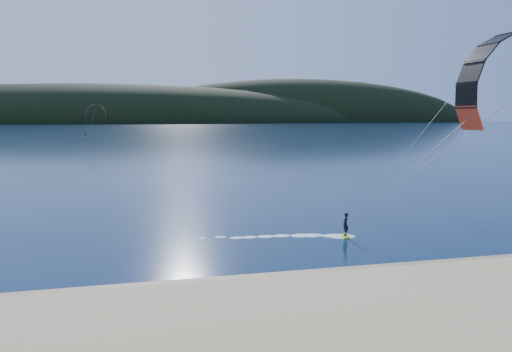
{
  "coord_description": "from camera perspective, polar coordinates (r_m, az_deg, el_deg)",
  "views": [
    {
      "loc": [
        -5.65,
        -19.8,
        8.71
      ],
      "look_at": [
        1.52,
        10.0,
        5.0
      ],
      "focal_mm": 34.48,
      "sensor_mm": 36.0,
      "label": 1
    }
  ],
  "objects": [
    {
      "name": "headland",
      "position": [
        765.15,
        -13.13,
        6.07
      ],
      "size": [
        1200.0,
        310.0,
        140.0
      ],
      "color": "black",
      "rests_on": "ground"
    },
    {
      "name": "kitesurfer_near",
      "position": [
        34.78,
        27.34,
        7.82
      ],
      "size": [
        23.51,
        9.37,
        14.82
      ],
      "color": "#B1D919",
      "rests_on": "ground"
    },
    {
      "name": "ground",
      "position": [
        22.35,
        2.3,
        -16.04
      ],
      "size": [
        1800.0,
        1800.0,
        0.0
      ],
      "primitive_type": "plane",
      "color": "#081B3B",
      "rests_on": "ground"
    },
    {
      "name": "wet_sand",
      "position": [
        26.41,
        -0.42,
        -12.24
      ],
      "size": [
        220.0,
        2.5,
        0.1
      ],
      "color": "#957E57",
      "rests_on": "ground"
    },
    {
      "name": "kitesurfer_far",
      "position": [
        218.11,
        -18.13,
        6.79
      ],
      "size": [
        9.83,
        6.38,
        12.53
      ],
      "color": "#B1D919",
      "rests_on": "ground"
    }
  ]
}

